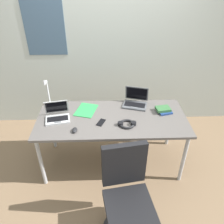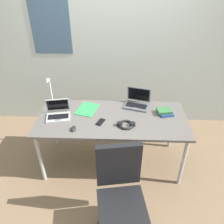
{
  "view_description": "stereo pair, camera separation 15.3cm",
  "coord_description": "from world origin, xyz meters",
  "px_view_note": "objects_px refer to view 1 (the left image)",
  "views": [
    {
      "loc": [
        -0.07,
        -2.23,
        2.29
      ],
      "look_at": [
        0.0,
        0.0,
        0.82
      ],
      "focal_mm": 36.04,
      "sensor_mm": 36.0,
      "label": 1
    },
    {
      "loc": [
        0.08,
        -2.23,
        2.29
      ],
      "look_at": [
        0.0,
        0.0,
        0.82
      ],
      "focal_mm": 36.04,
      "sensor_mm": 36.0,
      "label": 2
    }
  ],
  "objects_px": {
    "desk_lamp": "(48,93)",
    "office_chair": "(127,202)",
    "laptop_back_left": "(135,102)",
    "book_stack": "(164,110)",
    "cell_phone": "(101,122)",
    "headphones": "(127,124)",
    "computer_mouse": "(75,130)",
    "paper_folder_back_left": "(86,110)",
    "laptop_front_right": "(57,115)"
  },
  "relations": [
    {
      "from": "cell_phone",
      "to": "office_chair",
      "type": "xyz_separation_m",
      "value": [
        0.25,
        -0.82,
        -0.35
      ]
    },
    {
      "from": "laptop_back_left",
      "to": "office_chair",
      "type": "xyz_separation_m",
      "value": [
        -0.2,
        -1.21,
        -0.39
      ]
    },
    {
      "from": "paper_folder_back_left",
      "to": "office_chair",
      "type": "distance_m",
      "value": 1.22
    },
    {
      "from": "office_chair",
      "to": "computer_mouse",
      "type": "bearing_deg",
      "value": 128.95
    },
    {
      "from": "laptop_front_right",
      "to": "laptop_back_left",
      "type": "bearing_deg",
      "value": 16.49
    },
    {
      "from": "desk_lamp",
      "to": "laptop_front_right",
      "type": "xyz_separation_m",
      "value": [
        0.15,
        -0.27,
        -0.15
      ]
    },
    {
      "from": "laptop_front_right",
      "to": "headphones",
      "type": "distance_m",
      "value": 0.83
    },
    {
      "from": "desk_lamp",
      "to": "headphones",
      "type": "bearing_deg",
      "value": -24.13
    },
    {
      "from": "cell_phone",
      "to": "headphones",
      "type": "bearing_deg",
      "value": 13.99
    },
    {
      "from": "computer_mouse",
      "to": "book_stack",
      "type": "xyz_separation_m",
      "value": [
        1.07,
        0.36,
        0.01
      ]
    },
    {
      "from": "cell_phone",
      "to": "paper_folder_back_left",
      "type": "relative_size",
      "value": 0.44
    },
    {
      "from": "laptop_back_left",
      "to": "paper_folder_back_left",
      "type": "relative_size",
      "value": 1.16
    },
    {
      "from": "computer_mouse",
      "to": "cell_phone",
      "type": "relative_size",
      "value": 0.71
    },
    {
      "from": "computer_mouse",
      "to": "office_chair",
      "type": "height_order",
      "value": "office_chair"
    },
    {
      "from": "laptop_back_left",
      "to": "book_stack",
      "type": "xyz_separation_m",
      "value": [
        0.33,
        -0.18,
        -0.02
      ]
    },
    {
      "from": "computer_mouse",
      "to": "cell_phone",
      "type": "distance_m",
      "value": 0.33
    },
    {
      "from": "cell_phone",
      "to": "laptop_front_right",
      "type": "bearing_deg",
      "value": -167.24
    },
    {
      "from": "laptop_front_right",
      "to": "book_stack",
      "type": "relative_size",
      "value": 1.53
    },
    {
      "from": "laptop_back_left",
      "to": "paper_folder_back_left",
      "type": "xyz_separation_m",
      "value": [
        -0.64,
        -0.12,
        -0.04
      ]
    },
    {
      "from": "headphones",
      "to": "book_stack",
      "type": "xyz_separation_m",
      "value": [
        0.48,
        0.26,
        0.01
      ]
    },
    {
      "from": "book_stack",
      "to": "office_chair",
      "type": "height_order",
      "value": "office_chair"
    },
    {
      "from": "desk_lamp",
      "to": "office_chair",
      "type": "relative_size",
      "value": 0.41
    },
    {
      "from": "laptop_back_left",
      "to": "book_stack",
      "type": "relative_size",
      "value": 1.72
    },
    {
      "from": "paper_folder_back_left",
      "to": "office_chair",
      "type": "xyz_separation_m",
      "value": [
        0.44,
        -1.09,
        -0.35
      ]
    },
    {
      "from": "office_chair",
      "to": "laptop_front_right",
      "type": "bearing_deg",
      "value": 129.76
    },
    {
      "from": "cell_phone",
      "to": "headphones",
      "type": "height_order",
      "value": "headphones"
    },
    {
      "from": "laptop_front_right",
      "to": "laptop_back_left",
      "type": "xyz_separation_m",
      "value": [
        0.97,
        0.29,
        0.0
      ]
    },
    {
      "from": "laptop_back_left",
      "to": "cell_phone",
      "type": "bearing_deg",
      "value": -138.73
    },
    {
      "from": "laptop_back_left",
      "to": "headphones",
      "type": "relative_size",
      "value": 1.68
    },
    {
      "from": "laptop_front_right",
      "to": "cell_phone",
      "type": "height_order",
      "value": "laptop_front_right"
    },
    {
      "from": "cell_phone",
      "to": "paper_folder_back_left",
      "type": "distance_m",
      "value": 0.33
    },
    {
      "from": "desk_lamp",
      "to": "book_stack",
      "type": "height_order",
      "value": "desk_lamp"
    },
    {
      "from": "laptop_front_right",
      "to": "laptop_back_left",
      "type": "relative_size",
      "value": 0.89
    },
    {
      "from": "laptop_front_right",
      "to": "headphones",
      "type": "height_order",
      "value": "laptop_front_right"
    },
    {
      "from": "desk_lamp",
      "to": "laptop_back_left",
      "type": "bearing_deg",
      "value": 0.71
    },
    {
      "from": "book_stack",
      "to": "cell_phone",
      "type": "bearing_deg",
      "value": -165.07
    },
    {
      "from": "laptop_back_left",
      "to": "headphones",
      "type": "height_order",
      "value": "laptop_back_left"
    },
    {
      "from": "laptop_front_right",
      "to": "book_stack",
      "type": "height_order",
      "value": "laptop_front_right"
    },
    {
      "from": "laptop_back_left",
      "to": "computer_mouse",
      "type": "xyz_separation_m",
      "value": [
        -0.74,
        -0.54,
        -0.03
      ]
    },
    {
      "from": "computer_mouse",
      "to": "office_chair",
      "type": "relative_size",
      "value": 0.1
    },
    {
      "from": "laptop_back_left",
      "to": "headphones",
      "type": "xyz_separation_m",
      "value": [
        -0.15,
        -0.45,
        -0.03
      ]
    },
    {
      "from": "laptop_front_right",
      "to": "headphones",
      "type": "xyz_separation_m",
      "value": [
        0.82,
        -0.16,
        -0.03
      ]
    },
    {
      "from": "laptop_back_left",
      "to": "book_stack",
      "type": "bearing_deg",
      "value": -28.92
    },
    {
      "from": "headphones",
      "to": "laptop_back_left",
      "type": "bearing_deg",
      "value": 71.47
    },
    {
      "from": "desk_lamp",
      "to": "laptop_back_left",
      "type": "height_order",
      "value": "desk_lamp"
    },
    {
      "from": "laptop_front_right",
      "to": "laptop_back_left",
      "type": "distance_m",
      "value": 1.01
    },
    {
      "from": "computer_mouse",
      "to": "paper_folder_back_left",
      "type": "xyz_separation_m",
      "value": [
        0.1,
        0.42,
        -0.01
      ]
    },
    {
      "from": "laptop_back_left",
      "to": "computer_mouse",
      "type": "bearing_deg",
      "value": -143.72
    },
    {
      "from": "paper_folder_back_left",
      "to": "desk_lamp",
      "type": "bearing_deg",
      "value": 167.44
    },
    {
      "from": "laptop_front_right",
      "to": "book_stack",
      "type": "xyz_separation_m",
      "value": [
        1.3,
        0.1,
        -0.01
      ]
    }
  ]
}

